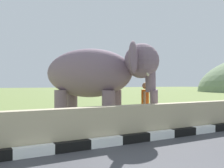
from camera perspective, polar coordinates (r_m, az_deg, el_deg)
striped_curb at (r=6.19m, az=-12.80°, el=-13.84°), size 16.20×0.20×0.24m
barrier_parapet at (r=7.39m, az=4.40°, el=-8.56°), size 28.00×0.36×1.00m
elephant at (r=8.93m, az=-3.00°, el=2.15°), size 3.84×3.83×2.95m
person_handler at (r=9.25m, az=7.40°, el=-4.18°), size 0.50×0.54×1.66m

